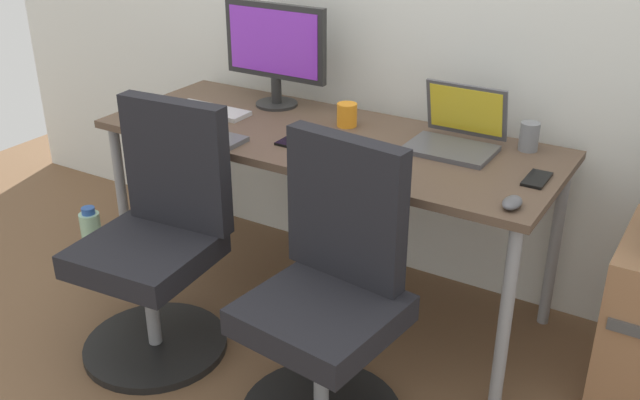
{
  "coord_description": "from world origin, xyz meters",
  "views": [
    {
      "loc": [
        1.34,
        -2.26,
        1.7
      ],
      "look_at": [
        0.0,
        -0.05,
        0.48
      ],
      "focal_mm": 40.73,
      "sensor_mm": 36.0,
      "label": 1
    }
  ],
  "objects_px": {
    "desktop_monitor": "(275,48)",
    "open_laptop": "(457,133)",
    "office_chair_left": "(158,245)",
    "coffee_mug": "(347,115)",
    "office_chair_right": "(330,302)",
    "water_bottle_on_floor": "(93,240)"
  },
  "relations": [
    {
      "from": "water_bottle_on_floor",
      "to": "open_laptop",
      "type": "distance_m",
      "value": 1.69
    },
    {
      "from": "office_chair_right",
      "to": "coffee_mug",
      "type": "bearing_deg",
      "value": 115.83
    },
    {
      "from": "water_bottle_on_floor",
      "to": "coffee_mug",
      "type": "bearing_deg",
      "value": 25.05
    },
    {
      "from": "office_chair_right",
      "to": "desktop_monitor",
      "type": "relative_size",
      "value": 1.96
    },
    {
      "from": "water_bottle_on_floor",
      "to": "coffee_mug",
      "type": "height_order",
      "value": "coffee_mug"
    },
    {
      "from": "desktop_monitor",
      "to": "open_laptop",
      "type": "xyz_separation_m",
      "value": [
        0.84,
        -0.07,
        -0.2
      ]
    },
    {
      "from": "office_chair_left",
      "to": "office_chair_right",
      "type": "distance_m",
      "value": 0.72
    },
    {
      "from": "office_chair_left",
      "to": "water_bottle_on_floor",
      "type": "relative_size",
      "value": 3.03
    },
    {
      "from": "office_chair_left",
      "to": "office_chair_right",
      "type": "height_order",
      "value": "same"
    },
    {
      "from": "office_chair_left",
      "to": "desktop_monitor",
      "type": "bearing_deg",
      "value": 90.72
    },
    {
      "from": "water_bottle_on_floor",
      "to": "coffee_mug",
      "type": "relative_size",
      "value": 3.37
    },
    {
      "from": "desktop_monitor",
      "to": "open_laptop",
      "type": "distance_m",
      "value": 0.87
    },
    {
      "from": "desktop_monitor",
      "to": "open_laptop",
      "type": "relative_size",
      "value": 1.55
    },
    {
      "from": "office_chair_right",
      "to": "open_laptop",
      "type": "distance_m",
      "value": 0.82
    },
    {
      "from": "office_chair_left",
      "to": "coffee_mug",
      "type": "height_order",
      "value": "office_chair_left"
    },
    {
      "from": "water_bottle_on_floor",
      "to": "open_laptop",
      "type": "bearing_deg",
      "value": 18.15
    },
    {
      "from": "water_bottle_on_floor",
      "to": "coffee_mug",
      "type": "distance_m",
      "value": 1.3
    },
    {
      "from": "office_chair_right",
      "to": "water_bottle_on_floor",
      "type": "relative_size",
      "value": 3.03
    },
    {
      "from": "open_laptop",
      "to": "water_bottle_on_floor",
      "type": "bearing_deg",
      "value": -161.85
    },
    {
      "from": "desktop_monitor",
      "to": "open_laptop",
      "type": "height_order",
      "value": "desktop_monitor"
    },
    {
      "from": "office_chair_right",
      "to": "desktop_monitor",
      "type": "height_order",
      "value": "desktop_monitor"
    },
    {
      "from": "office_chair_left",
      "to": "water_bottle_on_floor",
      "type": "bearing_deg",
      "value": 159.79
    }
  ]
}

